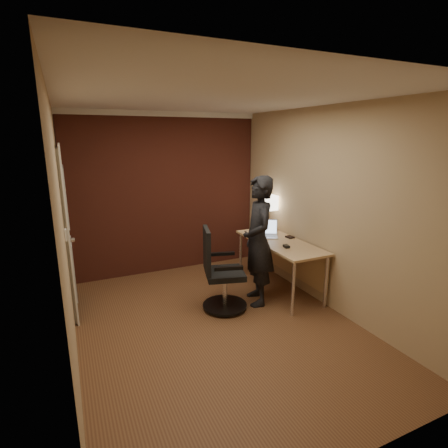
{
  "coord_description": "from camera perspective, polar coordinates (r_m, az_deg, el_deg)",
  "views": [
    {
      "loc": [
        -1.45,
        -3.36,
        2.13
      ],
      "look_at": [
        0.35,
        0.55,
        1.05
      ],
      "focal_mm": 28.0,
      "sensor_mm": 36.0,
      "label": 1
    }
  ],
  "objects": [
    {
      "name": "room",
      "position": [
        5.1,
        -11.12,
        5.22
      ],
      "size": [
        4.0,
        4.0,
        4.0
      ],
      "color": "brown",
      "rests_on": "ground"
    },
    {
      "name": "person",
      "position": [
        4.48,
        5.62,
        -2.8
      ],
      "size": [
        0.55,
        0.69,
        1.67
      ],
      "primitive_type": "imported",
      "rotation": [
        0.0,
        0.0,
        -1.84
      ],
      "color": "black",
      "rests_on": "ground"
    },
    {
      "name": "wallet",
      "position": [
        5.06,
        10.71,
        -2.1
      ],
      "size": [
        0.1,
        0.12,
        0.02
      ],
      "primitive_type": "cube",
      "rotation": [
        0.0,
        0.0,
        0.12
      ],
      "color": "black",
      "rests_on": "desk"
    },
    {
      "name": "desk_lamp",
      "position": [
        5.37,
        7.26,
        3.41
      ],
      "size": [
        0.22,
        0.22,
        0.54
      ],
      "color": "silver",
      "rests_on": "desk"
    },
    {
      "name": "laptop",
      "position": [
        5.09,
        6.88,
        -1.25
      ],
      "size": [
        0.41,
        0.38,
        0.23
      ],
      "color": "silver",
      "rests_on": "desk"
    },
    {
      "name": "mouse",
      "position": [
        4.62,
        10.14,
        -3.6
      ],
      "size": [
        0.08,
        0.11,
        0.03
      ],
      "primitive_type": "cube",
      "rotation": [
        0.0,
        0.0,
        -0.16
      ],
      "color": "black",
      "rests_on": "desk"
    },
    {
      "name": "desk",
      "position": [
        4.96,
        9.76,
        -4.07
      ],
      "size": [
        0.6,
        1.5,
        0.73
      ],
      "color": "#D4B37A",
      "rests_on": "ground"
    },
    {
      "name": "office_chair",
      "position": [
        4.39,
        -0.72,
        -8.32
      ],
      "size": [
        0.58,
        0.64,
        1.04
      ],
      "color": "black",
      "rests_on": "ground"
    }
  ]
}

